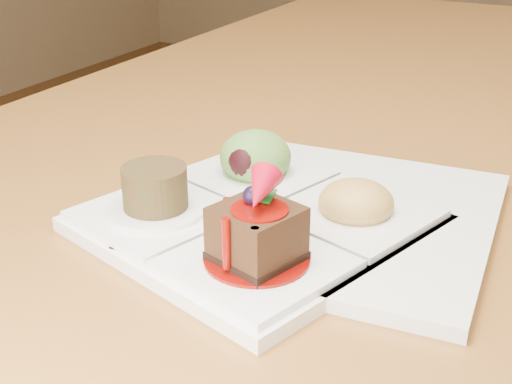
% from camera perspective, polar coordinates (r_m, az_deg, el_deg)
% --- Properties ---
extents(dining_table, '(1.00, 1.80, 0.75)m').
position_cam_1_polar(dining_table, '(0.86, 12.41, 0.45)').
color(dining_table, brown).
rests_on(dining_table, ground).
extents(sampler_plate, '(0.30, 0.30, 0.09)m').
position_cam_1_polar(sampler_plate, '(0.59, 0.11, -1.25)').
color(sampler_plate, white).
rests_on(sampler_plate, dining_table).
extents(second_plate, '(0.29, 0.29, 0.01)m').
position_cam_1_polar(second_plate, '(0.61, 5.90, -1.80)').
color(second_plate, white).
rests_on(second_plate, dining_table).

